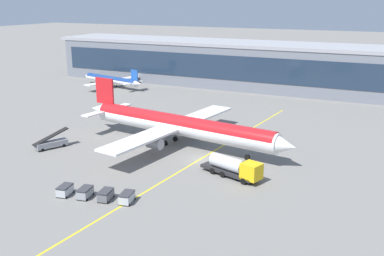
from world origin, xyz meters
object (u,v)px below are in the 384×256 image
(commuter_jet_far, at_px, (111,80))
(fuel_tanker, at_px, (235,167))
(main_airliner, at_px, (179,125))
(baggage_cart_0, at_px, (65,190))
(baggage_cart_2, at_px, (106,195))
(belt_loader, at_px, (51,143))
(baggage_cart_3, at_px, (127,197))
(baggage_cart_1, at_px, (85,192))

(commuter_jet_far, bearing_deg, fuel_tanker, -40.97)
(fuel_tanker, xyz_separation_m, commuter_jet_far, (-61.75, 53.63, 0.64))
(main_airliner, bearing_deg, baggage_cart_0, -99.29)
(baggage_cart_2, bearing_deg, belt_loader, 148.36)
(main_airliner, relative_size, commuter_jet_far, 1.79)
(baggage_cart_3, bearing_deg, fuel_tanker, 55.14)
(baggage_cart_2, bearing_deg, fuel_tanker, 48.92)
(baggage_cart_2, bearing_deg, commuter_jet_far, 124.89)
(baggage_cart_0, height_order, baggage_cart_2, same)
(baggage_cart_0, relative_size, baggage_cart_3, 1.00)
(baggage_cart_2, distance_m, commuter_jet_far, 84.32)
(main_airliner, distance_m, baggage_cart_3, 26.22)
(baggage_cart_2, relative_size, commuter_jet_far, 0.11)
(main_airliner, height_order, baggage_cart_0, main_airliner)
(fuel_tanker, distance_m, commuter_jet_far, 81.79)
(main_airliner, height_order, baggage_cart_2, main_airliner)
(baggage_cart_1, xyz_separation_m, baggage_cart_3, (6.28, 1.21, 0.00))
(baggage_cart_1, distance_m, commuter_jet_far, 83.07)
(belt_loader, height_order, baggage_cart_2, belt_loader)
(baggage_cart_0, relative_size, baggage_cart_2, 1.00)
(belt_loader, xyz_separation_m, baggage_cart_2, (22.95, -14.14, -0.21))
(fuel_tanker, height_order, baggage_cart_1, fuel_tanker)
(baggage_cart_1, bearing_deg, main_airliner, 87.15)
(baggage_cart_2, distance_m, baggage_cart_3, 3.20)
(belt_loader, height_order, baggage_cart_0, belt_loader)
(baggage_cart_0, relative_size, commuter_jet_far, 0.11)
(fuel_tanker, bearing_deg, baggage_cart_2, -131.08)
(belt_loader, bearing_deg, commuter_jet_far, 114.67)
(main_airliner, height_order, belt_loader, main_airliner)
(main_airliner, height_order, fuel_tanker, main_airliner)
(main_airliner, height_order, commuter_jet_far, main_airliner)
(commuter_jet_far, bearing_deg, baggage_cart_2, -55.11)
(main_airliner, xyz_separation_m, baggage_cart_1, (-1.33, -26.75, -3.28))
(baggage_cart_0, relative_size, baggage_cart_1, 1.00)
(commuter_jet_far, bearing_deg, baggage_cart_3, -53.16)
(baggage_cart_1, relative_size, baggage_cart_3, 1.00)
(main_airliner, xyz_separation_m, baggage_cart_2, (1.81, -26.14, -3.28))
(belt_loader, xyz_separation_m, baggage_cart_3, (26.09, -13.53, -0.21))
(main_airliner, bearing_deg, belt_loader, -150.41)
(fuel_tanker, relative_size, belt_loader, 1.62)
(baggage_cart_0, bearing_deg, baggage_cart_3, 10.91)
(main_airliner, distance_m, commuter_jet_far, 63.30)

